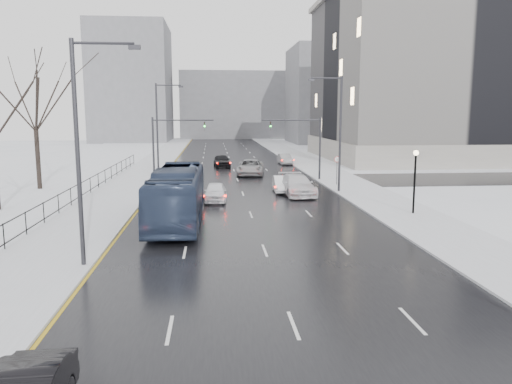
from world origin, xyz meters
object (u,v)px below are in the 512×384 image
object	(u,v)px
sedan_center_near	(215,192)
sedan_right_cross	(251,167)
bus	(177,195)
sedan_right_distant	(285,159)
lamppost_r_mid	(415,172)
streetlight_r_mid	(338,128)
tree_park_e	(40,190)
sedan_right_near	(282,184)
mast_signal_left	(164,141)
streetlight_l_near	(82,143)
no_uturn_sign	(337,162)
sedan_right_far	(297,185)
sedan_center_far	(222,161)
streetlight_l_far	(159,125)
mast_signal_right	(310,141)

from	to	relation	value
sedan_center_near	sedan_right_cross	distance (m)	17.03
bus	sedan_right_distant	distance (m)	37.36
lamppost_r_mid	sedan_center_near	distance (m)	15.05
streetlight_r_mid	tree_park_e	bearing A→B (deg)	171.37
tree_park_e	sedan_right_cross	size ratio (longest dim) A/B	2.18
tree_park_e	lamppost_r_mid	xyz separation A→B (m)	(29.20, -14.00, 2.94)
lamppost_r_mid	sedan_right_near	bearing A→B (deg)	125.33
streetlight_r_mid	mast_signal_left	xyz separation A→B (m)	(-15.49, 8.00, -1.51)
sedan_center_near	sedan_right_distant	world-z (taller)	sedan_center_near
tree_park_e	mast_signal_left	world-z (taller)	tree_park_e
streetlight_l_near	sedan_right_distant	distance (m)	47.25
no_uturn_sign	sedan_right_cross	size ratio (longest dim) A/B	0.44
sedan_right_near	sedan_right_far	bearing A→B (deg)	-57.88
tree_park_e	sedan_right_cross	distance (m)	21.87
sedan_center_near	sedan_center_far	distance (m)	25.19
no_uturn_sign	sedan_center_near	size ratio (longest dim) A/B	0.63
streetlight_l_far	sedan_right_near	size ratio (longest dim) A/B	2.34
tree_park_e	mast_signal_right	distance (m)	26.16
lamppost_r_mid	sedan_right_distant	size ratio (longest dim) A/B	1.01
bus	mast_signal_left	bearing A→B (deg)	98.44
sedan_right_far	sedan_center_far	world-z (taller)	sedan_right_far
sedan_center_far	bus	bearing A→B (deg)	-100.54
sedan_center_far	streetlight_l_near	bearing A→B (deg)	-103.80
sedan_right_cross	sedan_right_distant	distance (m)	12.60
sedan_center_near	sedan_right_distant	size ratio (longest dim) A/B	1.01
streetlight_l_near	mast_signal_right	distance (m)	32.03
mast_signal_left	lamppost_r_mid	bearing A→B (deg)	-44.48
tree_park_e	streetlight_l_far	xyz separation A→B (m)	(10.03, 8.00, 5.62)
mast_signal_left	sedan_right_far	world-z (taller)	mast_signal_left
mast_signal_left	sedan_center_near	xyz separation A→B (m)	(4.96, -11.45, -3.34)
streetlight_l_far	lamppost_r_mid	xyz separation A→B (m)	(19.17, -22.00, -2.67)
streetlight_l_near	sedan_center_far	world-z (taller)	streetlight_l_near
sedan_right_distant	sedan_right_far	bearing A→B (deg)	-98.94
bus	streetlight_l_far	bearing A→B (deg)	99.19
lamppost_r_mid	no_uturn_sign	distance (m)	14.13
sedan_right_far	sedan_center_far	bearing A→B (deg)	100.34
no_uturn_sign	lamppost_r_mid	bearing A→B (deg)	-82.67
tree_park_e	bus	distance (m)	20.16
streetlight_l_far	sedan_right_far	xyz separation A→B (m)	(12.67, -13.15, -4.72)
tree_park_e	mast_signal_right	size ratio (longest dim) A/B	2.08
sedan_center_near	sedan_right_cross	size ratio (longest dim) A/B	0.69
streetlight_l_far	sedan_center_far	size ratio (longest dim) A/B	2.09
streetlight_l_far	sedan_right_far	world-z (taller)	streetlight_l_far
streetlight_l_near	sedan_right_far	world-z (taller)	streetlight_l_near
streetlight_l_near	no_uturn_sign	bearing A→B (deg)	54.11
tree_park_e	streetlight_l_near	bearing A→B (deg)	-67.31
sedan_center_near	tree_park_e	bearing A→B (deg)	157.27
tree_park_e	streetlight_l_near	distance (m)	26.61
streetlight_l_far	mast_signal_left	xyz separation A→B (m)	(0.84, -4.00, -1.51)
sedan_right_cross	streetlight_l_near	bearing A→B (deg)	-99.40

